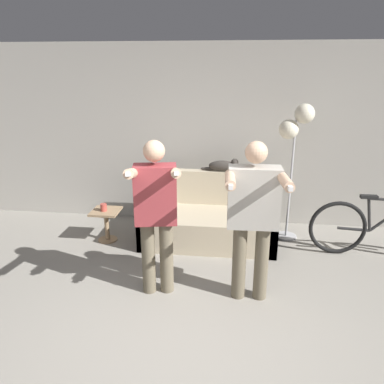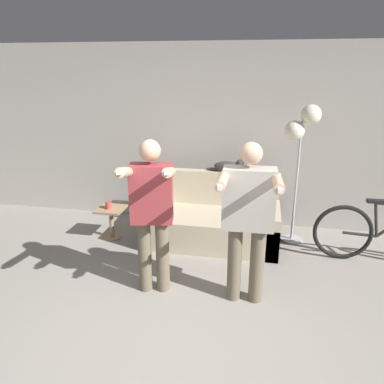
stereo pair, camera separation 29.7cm
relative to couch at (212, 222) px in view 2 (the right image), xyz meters
name	(u,v)px [view 2 (the right image)]	position (x,y,z in m)	size (l,w,h in m)	color
ground_plane	(161,358)	(-0.10, -2.26, -0.27)	(16.00, 16.00, 0.00)	gray
wall_back	(214,137)	(-0.10, 0.73, 1.03)	(10.00, 0.05, 2.60)	#B7B2A8
couch	(212,222)	(0.00, 0.00, 0.00)	(1.77, 0.91, 0.89)	beige
person_left	(152,208)	(-0.43, -1.32, 0.66)	(0.57, 0.72, 1.62)	#6B604C
person_right	(248,213)	(0.52, -1.32, 0.68)	(0.57, 0.69, 1.63)	#6B604C
cat	(229,166)	(0.17, 0.34, 0.70)	(0.52, 0.13, 0.18)	#3D3833
floor_lamp	(302,132)	(1.08, 0.21, 1.22)	(0.43, 0.30, 1.83)	#B2B2B7
side_table	(111,217)	(-1.37, -0.19, 0.03)	(0.37, 0.37, 0.44)	#A38460
cup	(109,205)	(-1.39, -0.20, 0.21)	(0.09, 0.09, 0.10)	#B7473D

